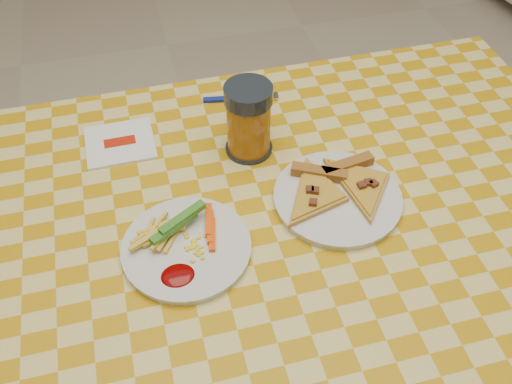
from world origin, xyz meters
TOP-DOWN VIEW (x-y plane):
  - table at (0.00, 0.00)m, footprint 1.28×0.88m
  - plate_left at (-0.15, -0.02)m, footprint 0.26×0.26m
  - plate_right at (0.13, 0.03)m, footprint 0.28×0.28m
  - fries_veggies at (-0.16, -0.00)m, footprint 0.16×0.15m
  - pizza_slices at (0.13, 0.04)m, footprint 0.26×0.23m
  - drink_glass at (0.01, 0.20)m, footprint 0.09×0.09m
  - napkin at (-0.23, 0.27)m, footprint 0.13×0.12m
  - fork at (0.03, 0.35)m, footprint 0.16×0.04m

SIDE VIEW (x-z plane):
  - table at x=0.00m, z-range 0.30..1.06m
  - napkin at x=-0.23m, z-range 0.76..0.76m
  - fork at x=0.03m, z-range 0.76..0.76m
  - plate_left at x=-0.15m, z-range 0.76..0.77m
  - plate_right at x=0.13m, z-range 0.76..0.77m
  - pizza_slices at x=0.13m, z-range 0.76..0.79m
  - fries_veggies at x=-0.16m, z-range 0.76..0.80m
  - drink_glass at x=0.01m, z-range 0.75..0.90m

